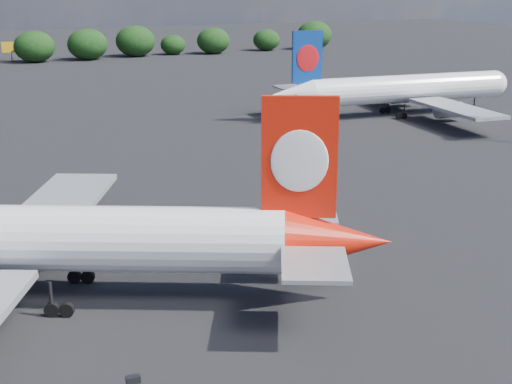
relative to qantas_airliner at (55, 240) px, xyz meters
name	(u,v)px	position (x,y,z in m)	size (l,w,h in m)	color
qantas_airliner	(55,240)	(0.00, 0.00, 0.00)	(45.15, 43.54, 15.55)	white
china_southern_airliner	(398,90)	(65.07, 52.50, -0.17)	(45.99, 43.73, 15.01)	white
billboard_yellow	(11,48)	(10.25, 165.63, -0.87)	(5.00, 0.30, 5.50)	gold
horizon_treeline	(24,47)	(13.77, 163.46, -0.58)	(208.38, 15.94, 9.24)	black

